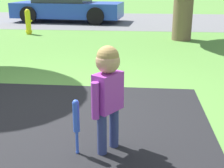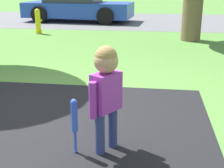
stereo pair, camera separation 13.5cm
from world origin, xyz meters
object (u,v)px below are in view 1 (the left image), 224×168
baseball_bat (76,119)px  fire_hydrant (28,22)px  child (108,85)px  parked_car (67,7)px

baseball_bat → fire_hydrant: 7.68m
child → fire_hydrant: bearing=59.0°
fire_hydrant → child: bearing=-64.4°
child → parked_car: size_ratio=0.24×
child → baseball_bat: (-0.30, -0.10, -0.33)m
child → fire_hydrant: size_ratio=1.36×
baseball_bat → parked_car: (-2.55, 10.37, 0.22)m
baseball_bat → child: bearing=18.9°
baseball_bat → parked_car: size_ratio=0.13×
baseball_bat → fire_hydrant: bearing=113.2°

